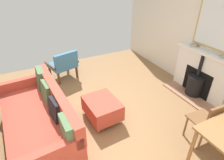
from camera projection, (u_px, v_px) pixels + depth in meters
ground_plane at (96, 118)px, 3.50m from camera, size 5.09×5.49×0.01m
wall_left at (206, 33)px, 3.83m from camera, size 0.12×5.49×2.61m
fireplace at (200, 77)px, 3.98m from camera, size 0.57×1.39×1.01m
mirror_over_mantel at (219, 24)px, 3.45m from camera, size 0.04×0.95×0.97m
mantel_bowl_near at (193, 45)px, 3.96m from camera, size 0.15×0.15×0.05m
mantel_bowl_far at (222, 57)px, 3.44m from camera, size 0.12×0.12×0.04m
sofa at (40, 118)px, 2.99m from camera, size 1.05×2.06×0.83m
ottoman at (102, 108)px, 3.38m from camera, size 0.58×0.72×0.40m
armchair_accent at (64, 64)px, 4.56m from camera, size 0.79×0.72×0.76m
dining_chair_near_fireplace at (209, 120)px, 2.75m from camera, size 0.43×0.43×0.81m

